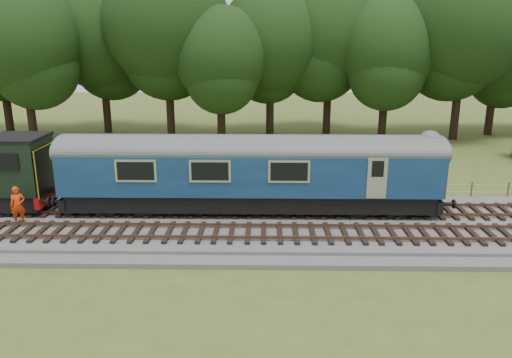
{
  "coord_description": "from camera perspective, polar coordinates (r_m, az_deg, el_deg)",
  "views": [
    {
      "loc": [
        -1.4,
        -21.88,
        8.61
      ],
      "look_at": [
        -1.81,
        1.4,
        2.0
      ],
      "focal_mm": 35.0,
      "sensor_mm": 36.0,
      "label": 1
    }
  ],
  "objects": [
    {
      "name": "ground",
      "position": [
        23.56,
        4.36,
        -5.64
      ],
      "size": [
        120.0,
        120.0,
        0.0
      ],
      "primitive_type": "plane",
      "color": "#4D5C21",
      "rests_on": "ground"
    },
    {
      "name": "ballast",
      "position": [
        23.5,
        4.37,
        -5.24
      ],
      "size": [
        70.0,
        7.0,
        0.35
      ],
      "primitive_type": "cube",
      "color": "#4C4C4F",
      "rests_on": "ground"
    },
    {
      "name": "track_north",
      "position": [
        24.72,
        4.2,
        -3.56
      ],
      "size": [
        67.2,
        2.4,
        0.21
      ],
      "color": "black",
      "rests_on": "ballast"
    },
    {
      "name": "track_south",
      "position": [
        21.92,
        4.61,
        -6.16
      ],
      "size": [
        67.2,
        2.4,
        0.21
      ],
      "color": "black",
      "rests_on": "ballast"
    },
    {
      "name": "fence",
      "position": [
        27.79,
        3.84,
        -2.24
      ],
      "size": [
        64.0,
        0.12,
        1.0
      ],
      "primitive_type": null,
      "color": "#6B6054",
      "rests_on": "ground"
    },
    {
      "name": "tree_line",
      "position": [
        44.74,
        2.78,
        4.74
      ],
      "size": [
        70.0,
        8.0,
        18.0
      ],
      "primitive_type": null,
      "color": "black",
      "rests_on": "ground"
    },
    {
      "name": "dmu_railcar",
      "position": [
        24.06,
        -0.63,
        1.39
      ],
      "size": [
        18.05,
        2.86,
        3.88
      ],
      "color": "black",
      "rests_on": "ground"
    },
    {
      "name": "worker",
      "position": [
        25.24,
        -25.57,
        -2.74
      ],
      "size": [
        0.77,
        0.66,
        1.78
      ],
      "primitive_type": "imported",
      "rotation": [
        0.0,
        0.0,
        0.45
      ],
      "color": "red",
      "rests_on": "ballast"
    }
  ]
}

